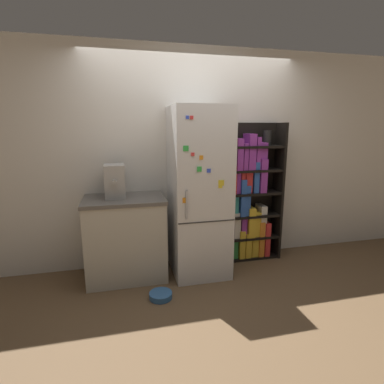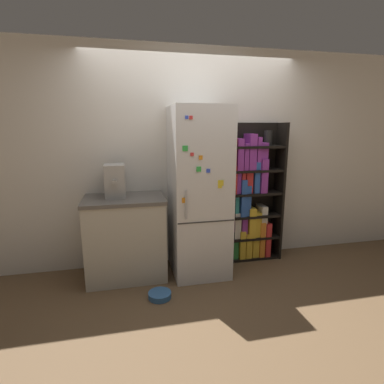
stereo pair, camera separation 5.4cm
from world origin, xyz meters
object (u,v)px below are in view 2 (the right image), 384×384
pet_bowl (160,295)px  bookshelf (248,199)px  refrigerator (199,192)px  espresso_machine (115,181)px

pet_bowl → bookshelf: bearing=30.5°
refrigerator → bookshelf: 0.75m
espresso_machine → pet_bowl: espresso_machine is taller
espresso_machine → refrigerator: bearing=-6.0°
refrigerator → pet_bowl: 1.17m
refrigerator → pet_bowl: size_ratio=8.22×
refrigerator → espresso_machine: (-0.92, 0.10, 0.15)m
bookshelf → espresso_machine: bearing=-175.8°
espresso_machine → bookshelf: bearing=4.2°
espresso_machine → pet_bowl: bearing=-56.7°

